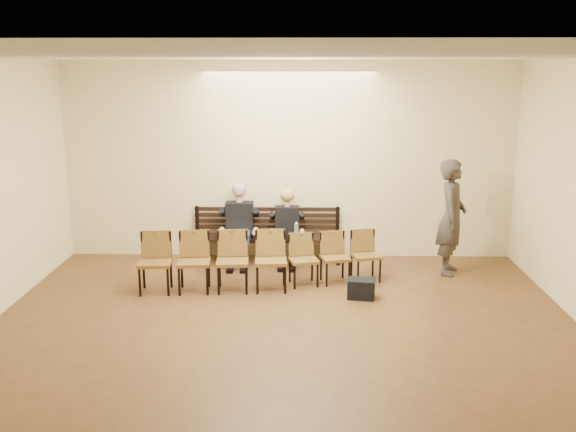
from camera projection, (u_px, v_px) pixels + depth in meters
name	position (u px, v px, depth m)	size (l,w,h in m)	color
ground	(279.00, 390.00, 6.93)	(10.00, 10.00, 0.00)	brown
room_walls	(281.00, 147.00, 7.10)	(8.02, 10.01, 3.51)	#F8E5B1
bench	(267.00, 249.00, 11.40)	(2.60, 0.90, 0.45)	black
seated_man	(239.00, 224.00, 11.18)	(0.59, 0.82, 1.42)	black
seated_woman	(287.00, 230.00, 11.19)	(0.52, 0.72, 1.21)	black
laptop	(239.00, 233.00, 11.09)	(0.36, 0.28, 0.26)	silver
water_bottle	(296.00, 236.00, 10.93)	(0.07, 0.07, 0.24)	silver
bag	(361.00, 289.00, 9.62)	(0.40, 0.27, 0.29)	black
passerby	(452.00, 209.00, 10.55)	(0.81, 0.53, 2.22)	#39342F
chair_row_front	(335.00, 258.00, 10.24)	(1.47, 0.45, 0.82)	brown
chair_row_back	(213.00, 262.00, 9.85)	(2.26, 0.51, 0.93)	brown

